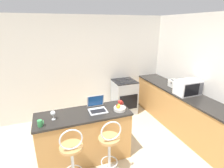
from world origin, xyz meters
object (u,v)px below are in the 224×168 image
Objects in this scene: bar_stool_far at (110,150)px; mug_red at (120,103)px; bar_stool_near at (72,159)px; toaster at (175,84)px; wine_glass_short at (53,113)px; laptop at (97,106)px; microwave at (188,87)px; stove_range at (124,97)px; fruit_bowl at (119,108)px; mug_green at (40,123)px.

mug_red is at bearing 54.38° from bar_stool_far.
bar_stool_near is 10.09× the size of mug_red.
toaster is (2.63, 1.08, 0.51)m from bar_stool_near.
wine_glass_short is at bearing -176.02° from mug_red.
laptop reaches higher than bar_stool_near.
microwave is 0.57× the size of stove_range.
bar_stool_near and bar_stool_far have the same top height.
microwave is at bearing 2.31° from wine_glass_short.
mug_red is (0.45, -0.01, -0.01)m from laptop.
toaster is 1.77× the size of wine_glass_short.
wine_glass_short is 1.12m from fruit_bowl.
toaster is 1.28× the size of fruit_bowl.
laptop is at bearing 6.75° from wine_glass_short.
laptop is 2.05m from microwave.
laptop is 1.47× the size of fruit_bowl.
toaster is at bearing 85.68° from microwave.
stove_range is 9.14× the size of mug_green.
wine_glass_short is at bearing -173.25° from laptop.
stove_range is at bearing 37.46° from wine_glass_short.
microwave reaches higher than fruit_bowl.
microwave is at bearing 6.18° from fruit_bowl.
stove_range is (1.70, 1.95, -0.04)m from bar_stool_near.
laptop reaches higher than stove_range.
wine_glass_short is at bearing -177.69° from microwave.
stove_range is at bearing 48.95° from bar_stool_near.
toaster reaches higher than bar_stool_near.
laptop is at bearing 179.32° from mug_red.
toaster reaches higher than bar_stool_far.
toaster is at bearing 11.66° from wine_glass_short.
mug_red is 0.17m from fruit_bowl.
microwave reaches higher than bar_stool_far.
bar_stool_near is at bearing -149.72° from mug_red.
toaster is 1.83m from fruit_bowl.
mug_red is 1.20m from wine_glass_short.
wine_glass_short is at bearing 111.43° from bar_stool_near.
stove_range is 8.96× the size of mug_red.
laptop is 2.02× the size of wine_glass_short.
bar_stool_near is 2.89m from toaster.
fruit_bowl is at bearing -23.08° from laptop.
stove_range is at bearing 62.84° from mug_red.
microwave is (2.59, 0.61, 0.58)m from bar_stool_near.
fruit_bowl is at bearing 25.13° from bar_stool_near.
bar_stool_near is 0.76m from wine_glass_short.
bar_stool_near is 1.00× the size of bar_stool_far.
toaster is at bearing 17.04° from mug_red.
mug_green is 1.31m from fruit_bowl.
bar_stool_far is 0.86m from mug_red.
fruit_bowl is (-0.78, -1.52, 0.50)m from stove_range.
mug_green is (-1.39, -0.22, -0.00)m from mug_red.
mug_red is 1.02× the size of mug_green.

